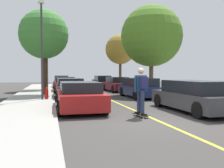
{
  "coord_description": "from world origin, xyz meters",
  "views": [
    {
      "loc": [
        -3.65,
        -8.0,
        1.66
      ],
      "look_at": [
        -0.06,
        5.93,
        1.03
      ],
      "focal_mm": 38.4,
      "sensor_mm": 36.0,
      "label": 1
    }
  ],
  "objects_px": {
    "street_tree_right_near": "(120,50)",
    "parked_car_right_near": "(140,88)",
    "parked_car_left_near": "(70,88)",
    "parked_car_right_far": "(117,84)",
    "street_tree_right_nearest": "(151,36)",
    "fire_hydrant": "(47,93)",
    "street_tree_left_nearest": "(44,35)",
    "street_tree_left_near": "(45,39)",
    "streetlamp": "(42,43)",
    "parked_car_left_farthest": "(61,82)",
    "parked_car_right_nearest": "(193,96)",
    "parked_car_left_far": "(65,84)",
    "skateboarder": "(141,88)",
    "parked_car_left_nearest": "(80,96)",
    "parked_car_right_farthest": "(102,82)",
    "skateboard": "(141,115)"
  },
  "relations": [
    {
      "from": "street_tree_right_nearest",
      "to": "skateboard",
      "type": "relative_size",
      "value": 7.9
    },
    {
      "from": "street_tree_left_nearest",
      "to": "parked_car_right_farthest",
      "type": "bearing_deg",
      "value": 57.5
    },
    {
      "from": "parked_car_right_near",
      "to": "street_tree_left_near",
      "type": "distance_m",
      "value": 11.51
    },
    {
      "from": "skateboard",
      "to": "fire_hydrant",
      "type": "bearing_deg",
      "value": 119.71
    },
    {
      "from": "parked_car_left_nearest",
      "to": "skateboarder",
      "type": "height_order",
      "value": "skateboarder"
    },
    {
      "from": "street_tree_right_nearest",
      "to": "streetlamp",
      "type": "height_order",
      "value": "street_tree_right_nearest"
    },
    {
      "from": "parked_car_left_nearest",
      "to": "street_tree_left_near",
      "type": "distance_m",
      "value": 14.12
    },
    {
      "from": "parked_car_left_far",
      "to": "streetlamp",
      "type": "xyz_separation_m",
      "value": [
        -1.75,
        -7.42,
        2.8
      ]
    },
    {
      "from": "parked_car_right_far",
      "to": "street_tree_right_nearest",
      "type": "bearing_deg",
      "value": -67.0
    },
    {
      "from": "parked_car_left_far",
      "to": "street_tree_left_near",
      "type": "distance_m",
      "value": 4.99
    },
    {
      "from": "parked_car_right_near",
      "to": "parked_car_left_far",
      "type": "bearing_deg",
      "value": 125.71
    },
    {
      "from": "parked_car_right_near",
      "to": "fire_hydrant",
      "type": "relative_size",
      "value": 6.22
    },
    {
      "from": "parked_car_right_near",
      "to": "parked_car_right_far",
      "type": "bearing_deg",
      "value": 90.0
    },
    {
      "from": "parked_car_left_near",
      "to": "parked_car_left_far",
      "type": "bearing_deg",
      "value": 90.0
    },
    {
      "from": "street_tree_right_nearest",
      "to": "street_tree_right_near",
      "type": "xyz_separation_m",
      "value": [
        0.0,
        8.64,
        -0.2
      ]
    },
    {
      "from": "parked_car_right_farthest",
      "to": "streetlamp",
      "type": "relative_size",
      "value": 0.79
    },
    {
      "from": "parked_car_left_far",
      "to": "parked_car_right_far",
      "type": "height_order",
      "value": "parked_car_left_far"
    },
    {
      "from": "parked_car_right_near",
      "to": "skateboarder",
      "type": "xyz_separation_m",
      "value": [
        -2.69,
        -7.09,
        0.44
      ]
    },
    {
      "from": "parked_car_right_nearest",
      "to": "fire_hydrant",
      "type": "distance_m",
      "value": 8.37
    },
    {
      "from": "fire_hydrant",
      "to": "streetlamp",
      "type": "relative_size",
      "value": 0.12
    },
    {
      "from": "parked_car_right_nearest",
      "to": "street_tree_left_near",
      "type": "xyz_separation_m",
      "value": [
        -6.45,
        14.89,
        4.29
      ]
    },
    {
      "from": "street_tree_right_near",
      "to": "fire_hydrant",
      "type": "bearing_deg",
      "value": -124.87
    },
    {
      "from": "fire_hydrant",
      "to": "skateboarder",
      "type": "relative_size",
      "value": 0.4
    },
    {
      "from": "street_tree_right_near",
      "to": "parked_car_right_near",
      "type": "bearing_deg",
      "value": -99.07
    },
    {
      "from": "parked_car_left_near",
      "to": "parked_car_left_farthest",
      "type": "height_order",
      "value": "parked_car_left_farthest"
    },
    {
      "from": "parked_car_right_farthest",
      "to": "street_tree_left_near",
      "type": "xyz_separation_m",
      "value": [
        -6.45,
        -3.96,
        4.28
      ]
    },
    {
      "from": "parked_car_right_farthest",
      "to": "street_tree_right_nearest",
      "type": "distance_m",
      "value": 11.36
    },
    {
      "from": "parked_car_left_farthest",
      "to": "parked_car_right_near",
      "type": "distance_m",
      "value": 14.2
    },
    {
      "from": "street_tree_left_nearest",
      "to": "street_tree_left_near",
      "type": "height_order",
      "value": "street_tree_left_near"
    },
    {
      "from": "parked_car_right_far",
      "to": "parked_car_right_farthest",
      "type": "distance_m",
      "value": 6.55
    },
    {
      "from": "skateboard",
      "to": "street_tree_right_nearest",
      "type": "bearing_deg",
      "value": 64.01
    },
    {
      "from": "parked_car_right_nearest",
      "to": "skateboarder",
      "type": "bearing_deg",
      "value": -165.03
    },
    {
      "from": "parked_car_right_nearest",
      "to": "skateboarder",
      "type": "xyz_separation_m",
      "value": [
        -2.69,
        -0.72,
        0.44
      ]
    },
    {
      "from": "parked_car_left_farthest",
      "to": "parked_car_right_nearest",
      "type": "distance_m",
      "value": 20.32
    },
    {
      "from": "parked_car_right_near",
      "to": "skateboarder",
      "type": "height_order",
      "value": "skateboarder"
    },
    {
      "from": "street_tree_left_nearest",
      "to": "parked_car_right_far",
      "type": "bearing_deg",
      "value": 28.95
    },
    {
      "from": "street_tree_right_nearest",
      "to": "fire_hydrant",
      "type": "xyz_separation_m",
      "value": [
        -7.95,
        -2.76,
        -4.11
      ]
    },
    {
      "from": "parked_car_left_near",
      "to": "parked_car_right_far",
      "type": "height_order",
      "value": "parked_car_right_far"
    },
    {
      "from": "skateboarder",
      "to": "street_tree_right_nearest",
      "type": "bearing_deg",
      "value": 64.13
    },
    {
      "from": "street_tree_right_near",
      "to": "parked_car_right_far",
      "type": "bearing_deg",
      "value": -109.93
    },
    {
      "from": "parked_car_left_nearest",
      "to": "streetlamp",
      "type": "height_order",
      "value": "streetlamp"
    },
    {
      "from": "parked_car_left_near",
      "to": "parked_car_right_nearest",
      "type": "height_order",
      "value": "parked_car_right_nearest"
    },
    {
      "from": "parked_car_left_nearest",
      "to": "parked_car_left_near",
      "type": "height_order",
      "value": "parked_car_left_near"
    },
    {
      "from": "parked_car_left_near",
      "to": "parked_car_left_farthest",
      "type": "bearing_deg",
      "value": 90.0
    },
    {
      "from": "parked_car_left_nearest",
      "to": "street_tree_right_nearest",
      "type": "relative_size",
      "value": 0.61
    },
    {
      "from": "street_tree_left_nearest",
      "to": "street_tree_left_near",
      "type": "distance_m",
      "value": 6.18
    },
    {
      "from": "parked_car_right_near",
      "to": "parked_car_left_near",
      "type": "bearing_deg",
      "value": 170.09
    },
    {
      "from": "parked_car_left_farthest",
      "to": "street_tree_left_nearest",
      "type": "bearing_deg",
      "value": -98.72
    },
    {
      "from": "parked_car_right_far",
      "to": "skateboarder",
      "type": "xyz_separation_m",
      "value": [
        -2.69,
        -13.02,
        0.46
      ]
    },
    {
      "from": "parked_car_left_near",
      "to": "street_tree_left_near",
      "type": "distance_m",
      "value": 8.96
    }
  ]
}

